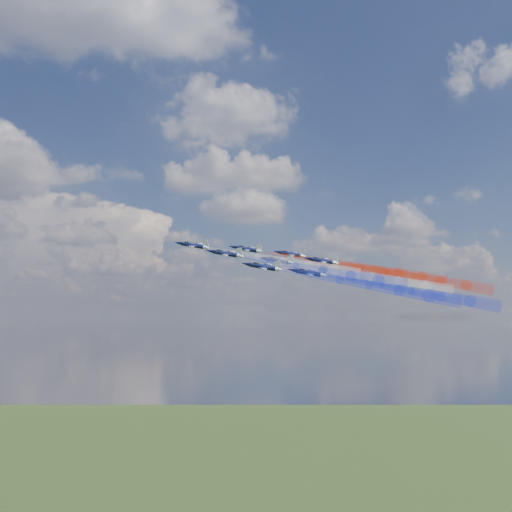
{
  "coord_description": "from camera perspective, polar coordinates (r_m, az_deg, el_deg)",
  "views": [
    {
      "loc": [
        -39.83,
        -162.13,
        147.3
      ],
      "look_at": [
        -8.32,
        4.22,
        164.78
      ],
      "focal_mm": 41.64,
      "sensor_mm": 36.0,
      "label": 1
    }
  ],
  "objects": [
    {
      "name": "jet_outer_right",
      "position": [
        190.11,
        3.36,
        0.18
      ],
      "size": [
        13.59,
        12.3,
        6.7
      ],
      "primitive_type": null,
      "rotation": [
        0.19,
        -0.22,
        1.19
      ],
      "color": "black"
    },
    {
      "name": "trail_lead",
      "position": [
        168.36,
        2.6,
        -0.47
      ],
      "size": [
        42.31,
        18.73,
        12.34
      ],
      "primitive_type": null,
      "rotation": [
        0.19,
        -0.22,
        1.19
      ],
      "color": "white"
    },
    {
      "name": "trail_outer_left",
      "position": [
        148.75,
        10.8,
        -2.79
      ],
      "size": [
        42.31,
        18.73,
        12.34
      ],
      "primitive_type": null,
      "rotation": [
        0.19,
        -0.22,
        1.19
      ],
      "color": "#1A2CE1"
    },
    {
      "name": "trail_center_third",
      "position": [
        167.8,
        11.05,
        -1.99
      ],
      "size": [
        42.31,
        18.73,
        12.34
      ],
      "primitive_type": null,
      "rotation": [
        0.19,
        -0.22,
        1.19
      ],
      "color": "white"
    },
    {
      "name": "jet_inner_right",
      "position": [
        181.66,
        -0.9,
        0.66
      ],
      "size": [
        13.59,
        12.3,
        6.7
      ],
      "primitive_type": null,
      "rotation": [
        0.19,
        -0.22,
        1.19
      ],
      "color": "black"
    },
    {
      "name": "trail_inner_right",
      "position": [
        178.61,
        7.45,
        -0.76
      ],
      "size": [
        42.31,
        18.73,
        12.34
      ],
      "primitive_type": null,
      "rotation": [
        0.19,
        -0.22,
        1.19
      ],
      "color": "red"
    },
    {
      "name": "jet_outer_left",
      "position": [
        150.52,
        0.7,
        -1.05
      ],
      "size": [
        13.59,
        12.3,
        6.7
      ],
      "primitive_type": null,
      "rotation": [
        0.19,
        -0.22,
        1.19
      ],
      "color": "black"
    },
    {
      "name": "jet_rear_left",
      "position": [
        157.63,
        5.1,
        -1.63
      ],
      "size": [
        13.59,
        12.3,
        6.7
      ],
      "primitive_type": null,
      "rotation": [
        0.19,
        -0.22,
        1.19
      ],
      "color": "black"
    },
    {
      "name": "trail_outer_right",
      "position": [
        188.97,
        11.34,
        -1.17
      ],
      "size": [
        42.31,
        18.73,
        12.34
      ],
      "primitive_type": null,
      "rotation": [
        0.19,
        -0.22,
        1.19
      ],
      "color": "red"
    },
    {
      "name": "jet_lead",
      "position": [
        173.72,
        -6.06,
        1.02
      ],
      "size": [
        13.59,
        12.3,
        6.7
      ],
      "primitive_type": null,
      "rotation": [
        0.19,
        -0.22,
        1.19
      ],
      "color": "black"
    },
    {
      "name": "trail_rear_left",
      "position": [
        157.82,
        14.71,
        -3.26
      ],
      "size": [
        42.31,
        18.73,
        12.34
      ],
      "primitive_type": null,
      "rotation": [
        0.19,
        -0.22,
        1.19
      ],
      "color": "#1A2CE1"
    },
    {
      "name": "jet_inner_left",
      "position": [
        161.56,
        -2.91,
        0.23
      ],
      "size": [
        13.59,
        12.3,
        6.7
      ],
      "primitive_type": null,
      "rotation": [
        0.19,
        -0.22,
        1.19
      ],
      "color": "black"
    },
    {
      "name": "jet_center_third",
      "position": [
        169.24,
        2.08,
        -0.46
      ],
      "size": [
        13.59,
        12.3,
        6.7
      ],
      "primitive_type": null,
      "rotation": [
        0.19,
        -0.22,
        1.19
      ],
      "color": "black"
    },
    {
      "name": "jet_rear_right",
      "position": [
        176.56,
        6.38,
        -0.46
      ],
      "size": [
        13.59,
        12.3,
        6.7
      ],
      "primitive_type": null,
      "rotation": [
        0.19,
        -0.22,
        1.19
      ],
      "color": "black"
    },
    {
      "name": "trail_rear_right",
      "position": [
        177.0,
        14.94,
        -1.91
      ],
      "size": [
        42.31,
        18.73,
        12.34
      ],
      "primitive_type": null,
      "rotation": [
        0.19,
        -0.22,
        1.19
      ],
      "color": "red"
    },
    {
      "name": "trail_inner_left",
      "position": [
        157.86,
        6.47,
        -1.39
      ],
      "size": [
        42.31,
        18.73,
        12.34
      ],
      "primitive_type": null,
      "rotation": [
        0.19,
        -0.22,
        1.19
      ],
      "color": "#1A2CE1"
    }
  ]
}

